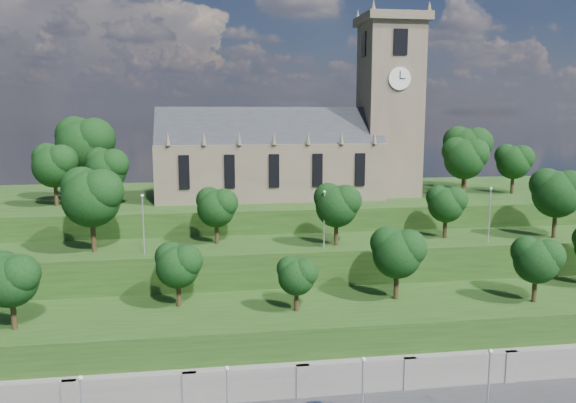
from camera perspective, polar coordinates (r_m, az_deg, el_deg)
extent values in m
cube|color=slate|center=(54.92, 6.75, -17.88)|extent=(160.00, 2.00, 5.00)
cube|color=slate|center=(52.64, -9.94, -19.22)|extent=(1.20, 0.60, 5.00)
cube|color=slate|center=(53.24, 1.49, -18.74)|extent=(1.20, 0.60, 5.00)
cube|color=slate|center=(55.65, 12.20, -17.65)|extent=(1.20, 0.60, 5.00)
cube|color=slate|center=(59.67, 21.60, -16.19)|extent=(1.20, 0.60, 5.00)
cube|color=#1E3D14|center=(59.55, 5.23, -14.04)|extent=(160.00, 12.00, 8.00)
cube|color=#1E3D14|center=(68.90, 3.09, -8.98)|extent=(160.00, 10.00, 12.00)
cube|color=#1E3D14|center=(88.45, 0.39, -3.90)|extent=(160.00, 32.00, 15.00)
cube|color=brown|center=(82.13, -1.94, 3.23)|extent=(32.00, 12.00, 8.00)
cube|color=#23262B|center=(81.82, -1.95, 6.02)|extent=(32.00, 10.18, 10.18)
cone|color=brown|center=(75.42, -12.12, 6.25)|extent=(0.70, 0.70, 1.80)
cone|color=brown|center=(75.27, -8.56, 6.35)|extent=(0.70, 0.70, 1.80)
cone|color=brown|center=(75.40, -4.99, 6.42)|extent=(0.70, 0.70, 1.80)
cone|color=brown|center=(75.82, -1.44, 6.46)|extent=(0.70, 0.70, 1.80)
cone|color=brown|center=(76.53, 2.05, 6.49)|extent=(0.70, 0.70, 1.80)
cone|color=brown|center=(77.51, 5.47, 6.48)|extent=(0.70, 0.70, 1.80)
cone|color=brown|center=(78.75, 8.79, 6.46)|extent=(0.70, 0.70, 1.80)
cube|color=black|center=(75.57, -10.50, 2.96)|extent=(1.40, 0.25, 4.50)
cube|color=black|center=(75.58, -5.95, 3.07)|extent=(1.40, 0.25, 4.50)
cube|color=black|center=(76.07, -1.42, 3.15)|extent=(1.40, 0.25, 4.50)
cube|color=black|center=(77.02, 3.02, 3.21)|extent=(1.40, 0.25, 4.50)
cube|color=black|center=(78.42, 7.33, 3.26)|extent=(1.40, 0.25, 4.50)
cube|color=brown|center=(85.61, 10.24, 9.03)|extent=(8.00, 8.00, 25.00)
cube|color=brown|center=(86.64, 10.50, 17.72)|extent=(9.20, 9.20, 1.20)
cone|color=brown|center=(81.88, 8.67, 19.14)|extent=(0.80, 0.80, 1.60)
cone|color=brown|center=(89.46, 7.10, 18.30)|extent=(0.80, 0.80, 1.60)
cone|color=brown|center=(84.49, 14.15, 18.66)|extent=(0.80, 0.80, 1.60)
cone|color=brown|center=(91.86, 12.16, 17.93)|extent=(0.80, 0.80, 1.60)
cube|color=black|center=(82.33, 11.37, 15.63)|extent=(2.00, 0.25, 3.50)
cube|color=black|center=(90.01, 9.57, 15.10)|extent=(2.00, 0.25, 3.50)
cube|color=black|center=(84.96, 7.72, 15.51)|extent=(0.25, 2.00, 3.50)
cube|color=black|center=(87.53, 13.05, 15.17)|extent=(0.25, 2.00, 3.50)
cylinder|color=white|center=(81.85, 11.27, 12.16)|extent=(3.20, 0.30, 3.20)
cylinder|color=white|center=(87.13, 12.95, 11.91)|extent=(0.30, 3.20, 3.20)
cube|color=black|center=(81.71, 11.32, 12.52)|extent=(0.12, 0.05, 1.10)
cube|color=black|center=(81.82, 11.58, 12.15)|extent=(0.80, 0.05, 0.12)
cylinder|color=black|center=(56.91, -26.12, -10.11)|extent=(0.50, 0.50, 3.06)
sphere|color=black|center=(56.06, -26.33, -7.25)|extent=(4.77, 4.77, 4.77)
sphere|color=black|center=(55.14, -25.58, -6.68)|extent=(3.57, 3.57, 3.57)
sphere|color=black|center=(56.62, -27.02, -6.14)|extent=(3.34, 3.34, 3.34)
cylinder|color=black|center=(58.10, -11.05, -9.07)|extent=(0.49, 0.49, 2.82)
sphere|color=black|center=(57.32, -11.13, -6.49)|extent=(4.38, 4.38, 4.38)
sphere|color=black|center=(56.68, -10.28, -5.95)|extent=(3.29, 3.29, 3.29)
sphere|color=black|center=(57.67, -11.90, -5.51)|extent=(3.07, 3.07, 3.07)
cylinder|color=black|center=(55.91, 0.86, -9.89)|extent=(0.46, 0.46, 2.34)
sphere|color=black|center=(55.21, 0.87, -7.67)|extent=(3.64, 3.64, 3.64)
sphere|color=black|center=(54.83, 1.69, -7.20)|extent=(2.73, 2.73, 2.73)
sphere|color=black|center=(55.35, 0.14, -6.84)|extent=(2.55, 2.55, 2.55)
cylinder|color=black|center=(60.21, 10.94, -8.19)|extent=(0.51, 0.51, 3.28)
sphere|color=black|center=(59.36, 11.03, -5.27)|extent=(5.10, 5.10, 5.10)
sphere|color=black|center=(59.06, 12.15, -4.61)|extent=(3.83, 3.83, 3.83)
sphere|color=black|center=(59.42, 10.04, -4.21)|extent=(3.57, 3.57, 3.57)
cylinder|color=black|center=(63.55, 23.76, -8.05)|extent=(0.49, 0.49, 2.93)
sphere|color=black|center=(62.81, 23.92, -5.57)|extent=(4.56, 4.56, 4.56)
sphere|color=black|center=(62.77, 24.89, -5.00)|extent=(3.42, 3.42, 3.42)
sphere|color=black|center=(62.65, 23.08, -4.69)|extent=(3.19, 3.19, 3.19)
cylinder|color=black|center=(65.77, -19.17, -3.11)|extent=(0.54, 0.54, 4.06)
sphere|color=black|center=(65.09, -19.35, 0.27)|extent=(6.32, 6.32, 6.32)
sphere|color=black|center=(64.11, -18.39, 1.05)|extent=(4.74, 4.74, 4.74)
sphere|color=black|center=(65.91, -20.22, 1.44)|extent=(4.43, 4.43, 4.43)
cylinder|color=black|center=(66.66, -7.26, -3.04)|extent=(0.49, 0.49, 2.88)
sphere|color=black|center=(66.14, -7.31, -0.68)|extent=(4.47, 4.47, 4.47)
sphere|color=black|center=(65.61, -6.53, -0.15)|extent=(3.36, 3.36, 3.36)
sphere|color=black|center=(66.54, -8.01, 0.14)|extent=(3.13, 3.13, 3.13)
cylinder|color=black|center=(65.39, 4.91, -3.12)|extent=(0.50, 0.50, 3.14)
sphere|color=black|center=(64.82, 4.95, -0.50)|extent=(4.88, 4.88, 4.88)
sphere|color=black|center=(64.47, 5.90, 0.09)|extent=(3.66, 3.66, 3.66)
sphere|color=black|center=(65.07, 4.11, 0.42)|extent=(3.42, 3.42, 3.42)
cylinder|color=black|center=(71.81, 15.66, -2.46)|extent=(0.48, 0.48, 2.80)
sphere|color=black|center=(71.33, 15.75, -0.33)|extent=(4.36, 4.36, 4.36)
sphere|color=black|center=(71.20, 16.55, 0.15)|extent=(3.27, 3.27, 3.27)
sphere|color=black|center=(71.39, 15.04, 0.42)|extent=(3.05, 3.05, 3.05)
cylinder|color=black|center=(76.43, 25.44, -1.99)|extent=(0.52, 0.52, 3.70)
sphere|color=black|center=(75.88, 25.63, 0.66)|extent=(5.75, 5.75, 5.75)
sphere|color=black|center=(75.95, 26.63, 1.26)|extent=(4.31, 4.31, 4.31)
sphere|color=black|center=(75.77, 24.75, 1.59)|extent=(4.03, 4.03, 4.03)
cylinder|color=black|center=(80.36, -22.50, 0.83)|extent=(0.52, 0.52, 3.59)
sphere|color=black|center=(79.98, -22.65, 3.30)|extent=(5.59, 5.59, 5.59)
sphere|color=black|center=(79.10, -22.00, 3.89)|extent=(4.19, 4.19, 4.19)
sphere|color=black|center=(80.81, -23.25, 4.11)|extent=(3.91, 3.91, 3.91)
cylinder|color=black|center=(85.47, -19.81, 1.94)|extent=(0.59, 0.59, 5.08)
sphere|color=black|center=(85.05, -19.99, 5.23)|extent=(7.90, 7.90, 7.90)
sphere|color=black|center=(83.91, -19.08, 6.04)|extent=(5.92, 5.92, 5.92)
sphere|color=black|center=(86.22, -20.82, 6.28)|extent=(5.53, 5.53, 5.53)
cylinder|color=black|center=(77.01, -17.86, 0.68)|extent=(0.51, 0.51, 3.38)
sphere|color=black|center=(76.62, -17.97, 3.09)|extent=(5.25, 5.25, 5.25)
sphere|color=black|center=(75.87, -17.28, 3.67)|extent=(3.94, 3.94, 3.94)
sphere|color=black|center=(77.33, -18.61, 3.90)|extent=(3.68, 3.68, 3.68)
cylinder|color=black|center=(86.42, 17.37, 1.70)|extent=(0.53, 0.53, 3.77)
sphere|color=black|center=(86.06, 17.49, 4.11)|extent=(5.87, 5.87, 5.87)
sphere|color=black|center=(85.99, 18.39, 4.65)|extent=(4.40, 4.40, 4.40)
sphere|color=black|center=(86.20, 16.70, 4.94)|extent=(4.11, 4.11, 4.11)
cylinder|color=black|center=(95.36, 17.58, 2.53)|extent=(0.55, 0.55, 4.37)
sphere|color=black|center=(95.00, 17.70, 5.05)|extent=(6.79, 6.79, 6.79)
sphere|color=black|center=(94.94, 18.65, 5.62)|extent=(5.09, 5.09, 5.09)
sphere|color=black|center=(95.18, 16.87, 5.92)|extent=(4.75, 4.75, 4.75)
cylinder|color=black|center=(92.39, 21.83, 1.75)|extent=(0.50, 0.50, 3.25)
sphere|color=black|center=(92.08, 21.94, 3.70)|extent=(5.06, 5.06, 5.06)
sphere|color=black|center=(92.10, 22.67, 4.13)|extent=(3.80, 3.80, 3.80)
sphere|color=black|center=(92.10, 21.30, 4.37)|extent=(3.54, 3.54, 3.54)
sphere|color=silver|center=(42.69, -20.35, -16.47)|extent=(0.36, 0.36, 0.36)
sphere|color=silver|center=(41.78, -6.23, -16.51)|extent=(0.36, 0.36, 0.36)
sphere|color=silver|center=(43.23, 7.66, -15.63)|extent=(0.36, 0.36, 0.36)
cylinder|color=#B2B2B7|center=(48.37, 19.63, -18.18)|extent=(0.16, 0.16, 7.20)
sphere|color=silver|center=(46.82, 19.88, -14.11)|extent=(0.36, 0.36, 0.36)
cylinder|color=#B2B2B7|center=(62.76, -14.49, -2.40)|extent=(0.16, 0.16, 6.34)
sphere|color=silver|center=(62.20, -14.61, 0.57)|extent=(0.36, 0.36, 0.36)
cylinder|color=#B2B2B7|center=(63.76, 3.69, -1.95)|extent=(0.16, 0.16, 6.34)
sphere|color=silver|center=(63.21, 3.72, 0.98)|extent=(0.36, 0.36, 0.36)
cylinder|color=#B2B2B7|center=(70.65, 19.77, -1.39)|extent=(0.16, 0.16, 6.34)
sphere|color=silver|center=(70.16, 19.91, 1.25)|extent=(0.36, 0.36, 0.36)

